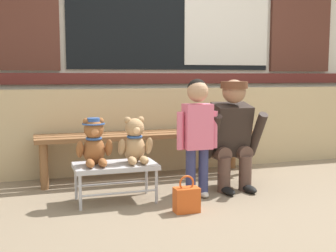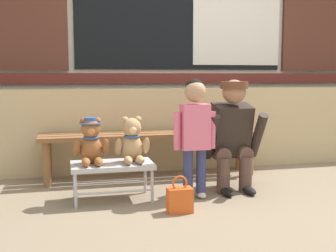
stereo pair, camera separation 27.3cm
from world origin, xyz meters
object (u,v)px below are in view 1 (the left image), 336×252
at_px(wooden_bench_long, 148,139).
at_px(small_display_bench, 115,168).
at_px(teddy_bear_plain, 135,142).
at_px(teddy_bear_with_hat, 94,143).
at_px(handbag_on_ground, 187,199).
at_px(child_standing, 197,125).
at_px(adult_crouching, 232,134).

bearing_deg(wooden_bench_long, small_display_bench, -123.40).
relative_size(wooden_bench_long, small_display_bench, 3.28).
height_order(small_display_bench, teddy_bear_plain, teddy_bear_plain).
relative_size(small_display_bench, teddy_bear_with_hat, 1.76).
height_order(wooden_bench_long, handbag_on_ground, wooden_bench_long).
height_order(wooden_bench_long, teddy_bear_with_hat, teddy_bear_with_hat).
bearing_deg(wooden_bench_long, handbag_on_ground, -90.77).
distance_m(small_display_bench, child_standing, 0.73).
xyz_separation_m(teddy_bear_plain, child_standing, (0.49, -0.09, 0.13)).
bearing_deg(teddy_bear_plain, wooden_bench_long, 66.89).
bearing_deg(wooden_bench_long, teddy_bear_with_hat, -131.85).
relative_size(adult_crouching, handbag_on_ground, 3.49).
relative_size(wooden_bench_long, adult_crouching, 2.21).
bearing_deg(handbag_on_ground, small_display_bench, 135.90).
xyz_separation_m(wooden_bench_long, handbag_on_ground, (-0.01, -1.11, -0.28)).
height_order(small_display_bench, adult_crouching, adult_crouching).
xyz_separation_m(small_display_bench, adult_crouching, (1.04, 0.07, 0.21)).
distance_m(teddy_bear_with_hat, handbag_on_ground, 0.82).
bearing_deg(adult_crouching, wooden_bench_long, 133.45).
bearing_deg(adult_crouching, teddy_bear_with_hat, -176.81).
height_order(wooden_bench_long, adult_crouching, adult_crouching).
bearing_deg(child_standing, teddy_bear_with_hat, 173.46).
bearing_deg(teddy_bear_plain, child_standing, -10.65).
height_order(small_display_bench, handbag_on_ground, small_display_bench).
height_order(adult_crouching, handbag_on_ground, adult_crouching).
height_order(teddy_bear_plain, handbag_on_ground, teddy_bear_plain).
bearing_deg(small_display_bench, child_standing, -7.94).
distance_m(wooden_bench_long, child_standing, 0.83).
bearing_deg(teddy_bear_plain, adult_crouching, 4.40).
bearing_deg(teddy_bear_with_hat, small_display_bench, -0.77).
distance_m(adult_crouching, handbag_on_ground, 0.87).
height_order(teddy_bear_with_hat, handbag_on_ground, teddy_bear_with_hat).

